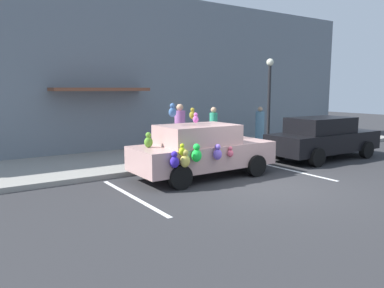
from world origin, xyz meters
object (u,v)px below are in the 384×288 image
street_lamp_post (269,94)px  pedestrian_by_lamp (213,131)px  parked_sedan_behind (323,138)px  pedestrian_near_shopfront (260,127)px  plush_covered_car (202,150)px  teddy_bear_on_sidewalk (166,151)px  pedestrian_walking_past (180,132)px

street_lamp_post → pedestrian_by_lamp: size_ratio=2.06×
parked_sedan_behind → street_lamp_post: 2.61m
parked_sedan_behind → pedestrian_near_shopfront: pedestrian_near_shopfront is taller
pedestrian_by_lamp → plush_covered_car: bearing=-132.4°
parked_sedan_behind → pedestrian_by_lamp: (-2.95, 2.77, 0.18)m
teddy_bear_on_sidewalk → street_lamp_post: (4.37, -0.44, 1.88)m
teddy_bear_on_sidewalk → pedestrian_near_shopfront: (5.58, 1.29, 0.42)m
plush_covered_car → street_lamp_post: 5.00m
teddy_bear_on_sidewalk → pedestrian_near_shopfront: size_ratio=0.43×
pedestrian_near_shopfront → pedestrian_by_lamp: (-3.21, -0.81, 0.07)m
parked_sedan_behind → teddy_bear_on_sidewalk: size_ratio=6.50×
parked_sedan_behind → pedestrian_near_shopfront: (0.25, 3.58, 0.10)m
plush_covered_car → pedestrian_by_lamp: plush_covered_car is taller
parked_sedan_behind → pedestrian_by_lamp: pedestrian_by_lamp is taller
pedestrian_near_shopfront → pedestrian_walking_past: 4.70m
street_lamp_post → plush_covered_car: bearing=-158.5°
street_lamp_post → pedestrian_near_shopfront: (1.21, 1.73, -1.46)m
pedestrian_by_lamp → pedestrian_walking_past: bearing=175.6°
parked_sedan_behind → pedestrian_near_shopfront: size_ratio=2.81×
plush_covered_car → teddy_bear_on_sidewalk: size_ratio=6.01×
street_lamp_post → pedestrian_walking_past: size_ratio=1.90×
plush_covered_car → street_lamp_post: street_lamp_post is taller
street_lamp_post → pedestrian_by_lamp: street_lamp_post is taller
street_lamp_post → pedestrian_near_shopfront: street_lamp_post is taller
plush_covered_car → pedestrian_by_lamp: size_ratio=2.45×
pedestrian_walking_past → pedestrian_by_lamp: pedestrian_walking_past is taller
teddy_bear_on_sidewalk → pedestrian_by_lamp: 2.47m
parked_sedan_behind → teddy_bear_on_sidewalk: bearing=156.8°
parked_sedan_behind → pedestrian_walking_past: size_ratio=2.44×
teddy_bear_on_sidewalk → pedestrian_near_shopfront: 5.74m
street_lamp_post → pedestrian_near_shopfront: 2.57m
parked_sedan_behind → pedestrian_walking_past: 5.26m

